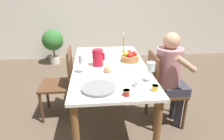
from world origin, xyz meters
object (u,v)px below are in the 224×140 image
Objects in this scene: bread_plate at (108,71)px; wine_glass_juice at (151,68)px; red_pitcher at (98,58)px; teacup_near_person at (138,84)px; jam_jar_red at (126,92)px; chair_opposite at (62,81)px; jam_jar_amber at (155,88)px; chair_person_side at (161,88)px; fruit_bowl at (130,57)px; teacup_across at (88,58)px; candlestick_tall at (123,45)px; wine_glass_water at (82,60)px; serving_tray at (99,88)px; potted_plant at (53,42)px; person_seated at (171,73)px.

wine_glass_juice is at bearing -32.90° from bread_plate.
teacup_near_person is at bearing -59.03° from red_pitcher.
jam_jar_red is at bearing -138.50° from wine_glass_juice.
jam_jar_amber is at bearing -131.08° from chair_opposite.
fruit_bowl is (-0.36, 0.25, 0.33)m from chair_person_side.
teacup_across is at bearing 130.71° from wine_glass_juice.
bread_plate is 0.48m from fruit_bowl.
fruit_bowl is at bearing 96.24° from jam_jar_amber.
teacup_across is at bearing -150.53° from candlestick_tall.
serving_tray is (0.16, -0.41, -0.14)m from wine_glass_water.
jam_jar_amber is 0.08× the size of potted_plant.
candlestick_tall reaches higher than potted_plant.
person_seated is 8.55× the size of teacup_across.
person_seated is 18.86× the size of jam_jar_amber.
person_seated is at bearing -32.09° from fruit_bowl.
serving_tray is 3.00m from potted_plant.
candlestick_tall reaches higher than jam_jar_red.
wine_glass_water reaches higher than teacup_across.
fruit_bowl is (0.89, -0.05, 0.33)m from chair_opposite.
fruit_bowl is (0.53, -0.10, 0.02)m from teacup_across.
teacup_across is 0.43× the size of serving_tray.
teacup_across is at bearing 118.32° from red_pitcher.
red_pitcher is 0.64m from candlestick_tall.
teacup_near_person is at bearing -94.14° from fruit_bowl.
red_pitcher reaches higher than fruit_bowl.
teacup_near_person is at bearing 47.53° from jam_jar_red.
wine_glass_juice is 0.39m from jam_jar_red.
teacup_across reaches higher than serving_tray.
candlestick_tall is at bearing -51.98° from potted_plant.
wine_glass_juice is at bearing -44.88° from red_pitcher.
teacup_across is 1.03m from jam_jar_red.
wine_glass_juice is (0.98, -0.67, 0.43)m from chair_opposite.
jam_jar_red is at bearing -68.34° from potted_plant.
teacup_near_person is 2.21× the size of jam_jar_red.
serving_tray is at bearing -177.40° from teacup_near_person.
fruit_bowl is at bearing -124.86° from chair_person_side.
chair_opposite is 4.46× the size of wine_glass_water.
person_seated reaches higher than teacup_near_person.
wine_glass_juice is at bearing -81.66° from fruit_bowl.
chair_opposite is at bearing 177.02° from fruit_bowl.
wine_glass_juice reaches higher than chair_person_side.
bread_plate is 0.73× the size of candlestick_tall.
candlestick_tall is at bearing -68.35° from chair_opposite.
person_seated reaches higher than bread_plate.
teacup_across is 0.49× the size of candlestick_tall.
teacup_across reaches higher than jam_jar_red.
red_pitcher reaches higher than teacup_across.
jam_jar_red is (-0.13, -0.15, 0.00)m from teacup_near_person.
teacup_near_person is 1.11m from candlestick_tall.
chair_person_side is at bearing -34.86° from fruit_bowl.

